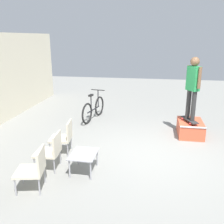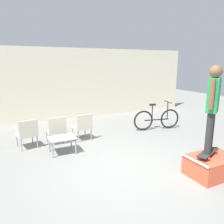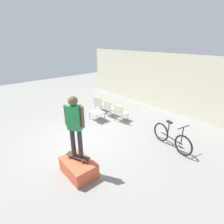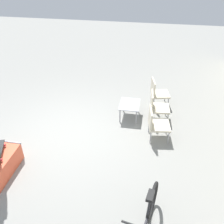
# 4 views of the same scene
# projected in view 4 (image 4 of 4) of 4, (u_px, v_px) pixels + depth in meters

# --- Properties ---
(ground_plane) EXTENTS (24.00, 24.00, 0.00)m
(ground_plane) POSITION_uv_depth(u_px,v_px,m) (69.00, 134.00, 6.55)
(ground_plane) COLOR gray
(coffee_table) EXTENTS (0.71, 0.56, 0.44)m
(coffee_table) POSITION_uv_depth(u_px,v_px,m) (130.00, 106.00, 7.03)
(coffee_table) COLOR #9E9EA3
(coffee_table) RESTS_ON ground_plane
(patio_chair_left) EXTENTS (0.62, 0.62, 0.84)m
(patio_chair_left) POSITION_uv_depth(u_px,v_px,m) (158.00, 92.00, 7.53)
(patio_chair_left) COLOR #99999E
(patio_chair_left) RESTS_ON ground_plane
(patio_chair_center) EXTENTS (0.56, 0.56, 0.84)m
(patio_chair_center) POSITION_uv_depth(u_px,v_px,m) (157.00, 106.00, 6.87)
(patio_chair_center) COLOR #99999E
(patio_chair_center) RESTS_ON ground_plane
(patio_chair_right) EXTENTS (0.58, 0.58, 0.84)m
(patio_chair_right) POSITION_uv_depth(u_px,v_px,m) (156.00, 123.00, 6.20)
(patio_chair_right) COLOR #99999E
(patio_chair_right) RESTS_ON ground_plane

